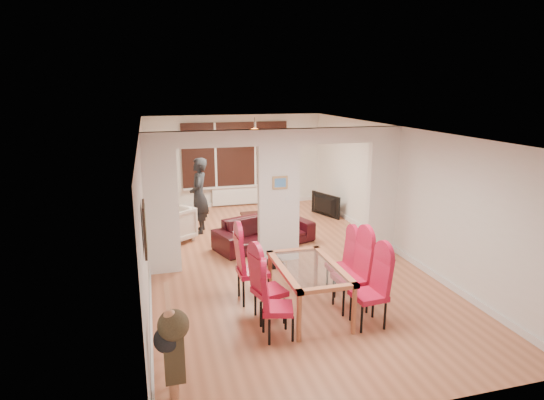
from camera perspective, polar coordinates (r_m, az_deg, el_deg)
name	(u,v)px	position (r m, az deg, el deg)	size (l,w,h in m)	color
floor	(278,260)	(9.14, 0.81, -7.55)	(5.00, 9.00, 0.01)	#B66B49
room_walls	(279,197)	(8.74, 0.84, 0.40)	(5.00, 9.00, 2.60)	silver
divider_wall	(279,197)	(8.74, 0.84, 0.40)	(5.00, 0.18, 2.60)	white
bay_window_blinds	(235,154)	(12.95, -4.61, 5.74)	(3.00, 0.08, 1.80)	black
radiator	(237,196)	(13.14, -4.47, 0.54)	(1.40, 0.08, 0.50)	white
pendant_light	(255,135)	(11.83, -2.19, 8.16)	(0.36, 0.36, 0.36)	orange
stair_newel	(170,332)	(5.71, -12.69, -15.88)	(0.40, 1.20, 1.10)	tan
wall_poster	(145,229)	(6.03, -15.69, -3.51)	(0.04, 0.52, 0.67)	gray
pillar_photo	(280,183)	(8.58, 1.02, 2.19)	(0.30, 0.03, 0.25)	#4C8CD8
dining_table	(308,289)	(7.04, 4.60, -11.09)	(0.90, 1.61, 0.75)	#B16441
dining_chair_la	(278,303)	(6.32, 0.74, -12.80)	(0.41, 0.41, 1.02)	#BA1336
dining_chair_lb	(269,286)	(6.75, -0.32, -10.73)	(0.43, 0.43, 1.07)	#BA1336
dining_chair_lc	(253,266)	(7.31, -2.43, -8.31)	(0.47, 0.47, 1.17)	#BA1336
dining_chair_ra	(369,290)	(6.74, 12.05, -10.95)	(0.44, 0.44, 1.10)	#BA1336
dining_chair_rb	(351,274)	(7.14, 9.87, -9.08)	(0.47, 0.47, 1.17)	#BA1336
dining_chair_rc	(341,264)	(7.69, 8.62, -7.90)	(0.41, 0.41, 1.02)	#BA1336
sofa	(265,231)	(9.85, -0.94, -3.96)	(2.18, 0.85, 0.64)	black
armchair	(171,225)	(10.32, -12.62, -3.03)	(0.86, 0.84, 0.79)	beige
person	(199,196)	(10.73, -9.14, 0.54)	(0.43, 0.65, 1.78)	black
television	(323,205)	(12.12, 6.36, -0.67)	(0.14, 1.04, 0.60)	black
coffee_table	(263,218)	(11.54, -1.11, -2.24)	(1.09, 0.54, 0.25)	#331711
bottle	(260,207)	(11.51, -1.46, -0.95)	(0.07, 0.07, 0.27)	#143F19
bowl	(272,212)	(11.51, 0.01, -1.48)	(0.23, 0.23, 0.06)	#331711
shoes	(275,264)	(8.81, 0.37, -8.02)	(0.26, 0.28, 0.11)	black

